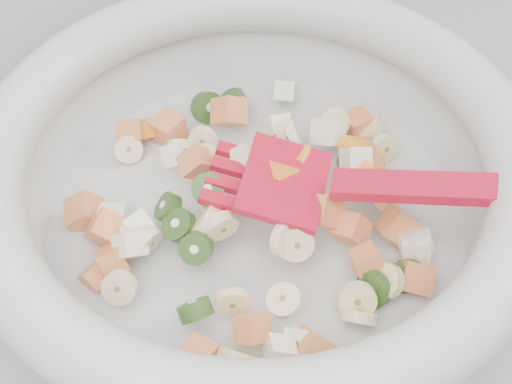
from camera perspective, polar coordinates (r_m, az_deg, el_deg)
name	(u,v)px	position (r m, az deg, el deg)	size (l,w,h in m)	color
mixing_bowl	(257,180)	(0.52, 0.06, 0.97)	(0.43, 0.41, 0.12)	#BCBCBA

